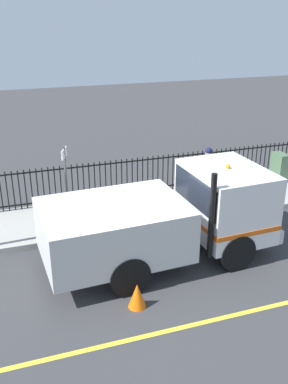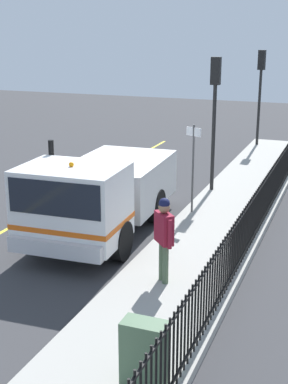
{
  "view_description": "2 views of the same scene",
  "coord_description": "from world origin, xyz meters",
  "px_view_note": "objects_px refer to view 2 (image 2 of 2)",
  "views": [
    {
      "loc": [
        -8.83,
        2.71,
        5.95
      ],
      "look_at": [
        2.37,
        -1.11,
        0.98
      ],
      "focal_mm": 40.5,
      "sensor_mm": 36.0,
      "label": 1
    },
    {
      "loc": [
        6.18,
        -13.29,
        5.26
      ],
      "look_at": [
        1.36,
        -0.9,
        1.29
      ],
      "focal_mm": 51.19,
      "sensor_mm": 36.0,
      "label": 2
    }
  ],
  "objects_px": {
    "work_truck": "(98,192)",
    "street_sign": "(193,159)",
    "traffic_light_mid": "(261,79)",
    "worker_standing": "(164,231)",
    "traffic_cone": "(71,203)",
    "traffic_light_near": "(215,98)",
    "utility_cabinet": "(145,353)"
  },
  "relations": [
    {
      "from": "worker_standing",
      "to": "traffic_light_near",
      "type": "distance_m",
      "value": 7.35
    },
    {
      "from": "street_sign",
      "to": "traffic_cone",
      "type": "bearing_deg",
      "value": -166.38
    },
    {
      "from": "work_truck",
      "to": "traffic_light_mid",
      "type": "relative_size",
      "value": 1.42
    },
    {
      "from": "traffic_light_near",
      "to": "street_sign",
      "type": "bearing_deg",
      "value": 90.6
    },
    {
      "from": "traffic_light_near",
      "to": "utility_cabinet",
      "type": "height_order",
      "value": "traffic_light_near"
    },
    {
      "from": "work_truck",
      "to": "traffic_light_mid",
      "type": "height_order",
      "value": "traffic_light_mid"
    },
    {
      "from": "worker_standing",
      "to": "street_sign",
      "type": "xyz_separation_m",
      "value": [
        -0.74,
        4.59,
        0.46
      ]
    },
    {
      "from": "work_truck",
      "to": "traffic_light_near",
      "type": "distance_m",
      "value": 5.54
    },
    {
      "from": "work_truck",
      "to": "traffic_cone",
      "type": "distance_m",
      "value": 2.47
    },
    {
      "from": "work_truck",
      "to": "traffic_light_near",
      "type": "relative_size",
      "value": 1.4
    },
    {
      "from": "traffic_light_near",
      "to": "traffic_light_mid",
      "type": "relative_size",
      "value": 1.01
    },
    {
      "from": "traffic_light_mid",
      "to": "utility_cabinet",
      "type": "height_order",
      "value": "traffic_light_mid"
    },
    {
      "from": "work_truck",
      "to": "traffic_light_near",
      "type": "bearing_deg",
      "value": -112.73
    },
    {
      "from": "traffic_light_near",
      "to": "utility_cabinet",
      "type": "relative_size",
      "value": 4.16
    },
    {
      "from": "worker_standing",
      "to": "traffic_cone",
      "type": "distance_m",
      "value": 5.74
    },
    {
      "from": "work_truck",
      "to": "traffic_cone",
      "type": "bearing_deg",
      "value": -45.6
    },
    {
      "from": "work_truck",
      "to": "utility_cabinet",
      "type": "height_order",
      "value": "work_truck"
    },
    {
      "from": "worker_standing",
      "to": "traffic_light_mid",
      "type": "bearing_deg",
      "value": -39.98
    },
    {
      "from": "work_truck",
      "to": "street_sign",
      "type": "height_order",
      "value": "street_sign"
    },
    {
      "from": "work_truck",
      "to": "traffic_light_mid",
      "type": "distance_m",
      "value": 13.06
    },
    {
      "from": "street_sign",
      "to": "traffic_light_mid",
      "type": "bearing_deg",
      "value": 89.8
    },
    {
      "from": "utility_cabinet",
      "to": "traffic_cone",
      "type": "xyz_separation_m",
      "value": [
        -5.12,
        7.11,
        -0.41
      ]
    },
    {
      "from": "worker_standing",
      "to": "traffic_cone",
      "type": "relative_size",
      "value": 3.24
    },
    {
      "from": "utility_cabinet",
      "to": "traffic_cone",
      "type": "bearing_deg",
      "value": 125.75
    },
    {
      "from": "worker_standing",
      "to": "utility_cabinet",
      "type": "bearing_deg",
      "value": 152.0
    },
    {
      "from": "work_truck",
      "to": "traffic_cone",
      "type": "height_order",
      "value": "work_truck"
    },
    {
      "from": "work_truck",
      "to": "worker_standing",
      "type": "xyz_separation_m",
      "value": [
        2.57,
        -2.19,
        0.05
      ]
    },
    {
      "from": "traffic_light_near",
      "to": "traffic_light_mid",
      "type": "height_order",
      "value": "traffic_light_near"
    },
    {
      "from": "traffic_light_near",
      "to": "traffic_light_mid",
      "type": "bearing_deg",
      "value": -91.25
    },
    {
      "from": "work_truck",
      "to": "traffic_cone",
      "type": "relative_size",
      "value": 10.56
    },
    {
      "from": "street_sign",
      "to": "traffic_light_near",
      "type": "bearing_deg",
      "value": 91.21
    },
    {
      "from": "street_sign",
      "to": "worker_standing",
      "type": "bearing_deg",
      "value": -80.88
    }
  ]
}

